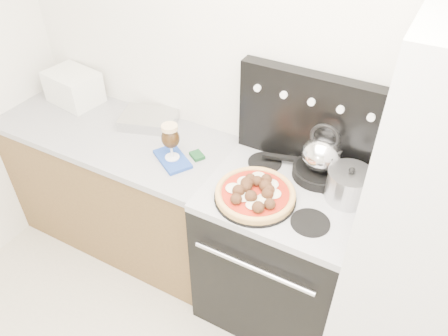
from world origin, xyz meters
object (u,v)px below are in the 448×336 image
Objects in this scene: base_cabinet at (124,190)px; pizza_pan at (255,197)px; tea_kettle at (322,151)px; stock_pot at (348,186)px; pizza at (255,192)px; beer_glass at (171,142)px; skillet at (319,172)px; fridge at (438,242)px; stove_body at (278,254)px; toaster_oven at (74,87)px; oven_mitt at (172,159)px.

pizza_pan is at bearing -8.43° from base_cabinet.
tea_kettle is 1.07× the size of stock_pot.
stock_pot reaches higher than pizza.
beer_glass is at bearing -171.59° from stock_pot.
skillet is at bearing 55.69° from pizza_pan.
fridge is 0.44m from stock_pot.
tea_kettle is (0.10, 0.18, 0.64)m from stove_body.
stove_body is 0.51m from pizza_pan.
fridge reaches higher than stock_pot.
stock_pot is at bearing 17.97° from stove_body.
pizza is (-0.81, -0.10, 0.01)m from fridge.
toaster_oven is 1.19× the size of skillet.
base_cabinet is at bearing -177.37° from stock_pot.
pizza_pan is (0.53, -0.08, 0.02)m from oven_mitt.
skillet is at bearing 17.38° from beer_glass.
oven_mitt is 0.79m from tea_kettle.
skillet is (0.74, 0.23, -0.08)m from beer_glass.
fridge is 9.00× the size of beer_glass.
base_cabinet is 1.88m from fridge.
base_cabinet is 1.11m from stove_body.
beer_glass is 0.77m from tea_kettle.
pizza is at bearing -134.19° from tea_kettle.
pizza_pan is at bearing -134.19° from tea_kettle.
beer_glass is (0.00, 0.00, 0.12)m from oven_mitt.
stock_pot reaches higher than oven_mitt.
pizza is at bearing -3.55° from toaster_oven.
skillet is (0.10, 0.18, 0.50)m from stove_body.
fridge is 9.26× the size of stock_pot.
base_cabinet is 3.68× the size of pizza_pan.
stock_pot is (0.38, 0.21, 0.07)m from pizza_pan.
pizza is 1.74× the size of tea_kettle.
pizza_pan is 1.80× the size of tea_kettle.
oven_mitt is at bearing -175.88° from stove_body.
skillet is 0.13m from tea_kettle.
pizza is at bearing -8.32° from beer_glass.
toaster_oven is at bearing 165.82° from oven_mitt.
beer_glass is (0.90, -0.23, 0.02)m from toaster_oven.
fridge reaches higher than toaster_oven.
skillet is (0.21, 0.31, -0.02)m from pizza.
base_cabinet is at bearing 171.45° from oven_mitt.
skillet is (0.74, 0.23, 0.03)m from oven_mitt.
toaster_oven is at bearing 167.96° from pizza_pan.
beer_glass is 0.92m from stock_pot.
fridge is at bearing 3.22° from toaster_oven.
tea_kettle reaches higher than skillet.
oven_mitt is 0.12m from beer_glass.
base_cabinet is 0.68m from oven_mitt.
tea_kettle reaches higher than pizza_pan.
pizza is 1.86× the size of stock_pot.
pizza is at bearing -8.32° from oven_mitt.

